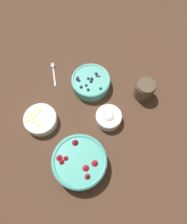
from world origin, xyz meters
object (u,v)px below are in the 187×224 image
at_px(bowl_blueberries, 91,82).
at_px(jar_chocolate, 144,90).
at_px(bowl_strawberries, 80,162).
at_px(bowl_bananas, 40,119).
at_px(bowl_cream, 109,117).

distance_m(bowl_blueberries, jar_chocolate, 0.26).
relative_size(bowl_blueberries, jar_chocolate, 1.99).
bearing_deg(bowl_blueberries, bowl_strawberries, 29.58).
xyz_separation_m(bowl_blueberries, bowl_bananas, (0.29, -0.07, -0.01)).
distance_m(bowl_strawberries, bowl_bananas, 0.26).
height_order(bowl_blueberries, jar_chocolate, jar_chocolate).
relative_size(bowl_blueberries, bowl_cream, 1.59).
relative_size(bowl_bananas, jar_chocolate, 1.57).
bearing_deg(bowl_bananas, bowl_strawberries, 79.47).
bearing_deg(bowl_cream, bowl_blueberries, -120.05).
bearing_deg(bowl_cream, bowl_strawberries, 4.33).
xyz_separation_m(bowl_bananas, bowl_cream, (-0.19, 0.24, 0.00)).
relative_size(bowl_cream, jar_chocolate, 1.25).
xyz_separation_m(bowl_bananas, jar_chocolate, (-0.40, 0.30, 0.01)).
bearing_deg(jar_chocolate, bowl_blueberries, -65.20).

